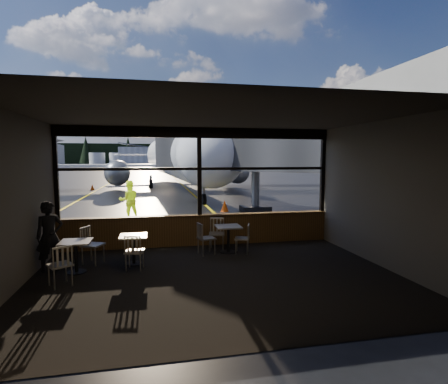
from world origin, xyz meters
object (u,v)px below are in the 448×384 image
object	(u,v)px
cafe_table_mid	(134,250)
chair_left_s	(60,265)
chair_near_e	(242,239)
cone_wing	(92,187)
chair_near_w	(206,239)
cafe_table_left	(76,257)
jet_bridge	(260,167)
airliner	(176,128)
chair_mid_s	(135,252)
cone_nose	(225,206)
passenger	(50,236)
chair_mid_w	(93,245)
chair_near_n	(217,234)
ground_crew	(129,200)
cafe_table_near	(228,239)

from	to	relation	value
cafe_table_mid	chair_left_s	size ratio (longest dim) A/B	0.83
chair_near_e	cone_wing	distance (m)	23.07
chair_near_e	chair_near_w	xyz separation A→B (m)	(-0.98, 0.06, 0.04)
cafe_table_left	cone_wing	xyz separation A→B (m)	(-3.33, 22.69, -0.13)
jet_bridge	airliner	bearing A→B (deg)	100.64
chair_near_w	jet_bridge	bearing A→B (deg)	136.93
chair_mid_s	cone_nose	world-z (taller)	chair_mid_s
chair_near_e	passenger	distance (m)	4.78
chair_near_w	cafe_table_mid	bearing A→B (deg)	-89.80
cafe_table_mid	cone_wing	world-z (taller)	cafe_table_mid
cafe_table_left	chair_mid_w	size ratio (longest dim) A/B	0.79
chair_near_n	passenger	distance (m)	4.27
passenger	ground_crew	distance (m)	6.82
cafe_table_mid	cone_wing	bearing A→B (deg)	101.60
cafe_table_mid	cone_nose	world-z (taller)	cafe_table_mid
chair_near_w	chair_mid_s	distance (m)	2.07
airliner	chair_left_s	size ratio (longest dim) A/B	39.61
cafe_table_mid	chair_near_e	distance (m)	2.90
cafe_table_near	chair_mid_s	bearing A→B (deg)	-156.89
cafe_table_near	ground_crew	bearing A→B (deg)	117.08
chair_mid_w	chair_left_s	distance (m)	1.54
chair_near_e	cone_nose	world-z (taller)	chair_near_e
chair_near_n	ground_crew	size ratio (longest dim) A/B	0.54
passenger	cone_nose	distance (m)	10.12
jet_bridge	cafe_table_left	distance (m)	10.22
ground_crew	cafe_table_mid	bearing A→B (deg)	80.25
cone_nose	cafe_table_near	bearing A→B (deg)	-100.78
chair_mid_s	cafe_table_mid	bearing A→B (deg)	105.71
chair_near_n	ground_crew	world-z (taller)	ground_crew
airliner	passenger	bearing A→B (deg)	-104.76
airliner	chair_near_w	bearing A→B (deg)	-95.51
chair_near_w	ground_crew	size ratio (longest dim) A/B	0.52
cafe_table_near	ground_crew	xyz separation A→B (m)	(-3.04, 5.94, 0.47)
chair_near_e	chair_mid_w	bearing A→B (deg)	112.66
jet_bridge	passenger	distance (m)	10.38
chair_near_e	chair_mid_w	distance (m)	3.85
cafe_table_near	chair_near_e	bearing A→B (deg)	-23.58
cafe_table_near	cafe_table_mid	bearing A→B (deg)	-166.72
cafe_table_mid	cafe_table_left	bearing A→B (deg)	-161.52
chair_near_n	cone_nose	xyz separation A→B (m)	(1.69, 7.17, -0.18)
chair_mid_s	cafe_table_near	bearing A→B (deg)	32.90
cafe_table_near	airliner	bearing A→B (deg)	89.93
cafe_table_mid	airliner	bearing A→B (deg)	83.57
cafe_table_near	chair_mid_w	distance (m)	3.51
chair_near_e	chair_near_w	world-z (taller)	chair_near_w
chair_near_w	cafe_table_left	bearing A→B (deg)	-88.34
chair_mid_w	cone_wing	xyz separation A→B (m)	(-3.59, 22.05, -0.23)
passenger	cone_wing	bearing A→B (deg)	69.62
airliner	chair_mid_w	xyz separation A→B (m)	(-3.52, -22.33, -4.82)
jet_bridge	passenger	size ratio (longest dim) A/B	6.27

